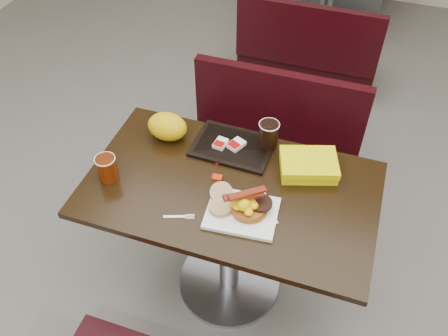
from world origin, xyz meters
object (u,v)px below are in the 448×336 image
(bench_far_s, at_px, (311,40))
(coffee_cup_far, at_px, (269,134))
(hashbrown_sleeve_left, at_px, (221,143))
(tray, at_px, (233,146))
(bench_near_n, at_px, (268,146))
(pancake_stack, at_px, (250,208))
(table_near, at_px, (230,240))
(hashbrown_sleeve_right, at_px, (236,145))
(clamshell, at_px, (308,165))
(coffee_cup_near, at_px, (107,168))
(paper_bag, at_px, (167,127))
(fork, at_px, (174,217))
(knife, at_px, (270,207))
(platter, at_px, (242,213))

(bench_far_s, bearing_deg, coffee_cup_far, -87.14)
(hashbrown_sleeve_left, bearing_deg, tray, 25.74)
(bench_far_s, xyz_separation_m, coffee_cup_far, (0.08, -1.62, 0.46))
(bench_near_n, relative_size, pancake_stack, 7.08)
(table_near, bearing_deg, pancake_stack, -43.56)
(bench_far_s, relative_size, hashbrown_sleeve_left, 14.59)
(hashbrown_sleeve_right, bearing_deg, clamshell, 20.49)
(coffee_cup_near, bearing_deg, table_near, 12.85)
(hashbrown_sleeve_right, bearing_deg, hashbrown_sleeve_left, -142.51)
(pancake_stack, xyz_separation_m, paper_bag, (-0.48, 0.31, 0.03))
(bench_near_n, bearing_deg, hashbrown_sleeve_right, -95.61)
(fork, relative_size, tray, 0.35)
(table_near, bearing_deg, paper_bag, 151.16)
(coffee_cup_near, xyz_separation_m, hashbrown_sleeve_right, (0.45, 0.34, -0.03))
(pancake_stack, relative_size, knife, 0.84)
(table_near, bearing_deg, bench_far_s, 90.00)
(coffee_cup_near, bearing_deg, bench_far_s, 76.10)
(pancake_stack, distance_m, knife, 0.09)
(pancake_stack, bearing_deg, platter, -145.37)
(platter, xyz_separation_m, fork, (-0.25, -0.10, -0.01))
(fork, height_order, clamshell, clamshell)
(knife, xyz_separation_m, clamshell, (0.10, 0.25, 0.03))
(pancake_stack, bearing_deg, bench_near_n, 97.89)
(bench_near_n, height_order, hashbrown_sleeve_right, hashbrown_sleeve_right)
(table_near, height_order, pancake_stack, pancake_stack)
(hashbrown_sleeve_right, xyz_separation_m, clamshell, (0.33, -0.03, 0.01))
(hashbrown_sleeve_left, bearing_deg, clamshell, 5.83)
(bench_far_s, xyz_separation_m, coffee_cup_near, (-0.50, -2.01, 0.45))
(platter, bearing_deg, bench_near_n, 90.99)
(bench_near_n, relative_size, platter, 3.64)
(clamshell, bearing_deg, bench_far_s, 81.62)
(table_near, height_order, platter, platter)
(fork, relative_size, paper_bag, 0.67)
(tray, bearing_deg, bench_far_s, 89.42)
(bench_near_n, distance_m, hashbrown_sleeve_right, 0.63)
(platter, bearing_deg, fork, -163.66)
(knife, relative_size, clamshell, 0.71)
(bench_near_n, distance_m, fork, 1.01)
(bench_far_s, distance_m, tray, 1.72)
(bench_near_n, relative_size, clamshell, 4.23)
(pancake_stack, xyz_separation_m, clamshell, (0.17, 0.30, 0.00))
(platter, height_order, coffee_cup_near, coffee_cup_near)
(tray, bearing_deg, fork, -100.54)
(coffee_cup_near, xyz_separation_m, fork, (0.34, -0.11, -0.05))
(fork, xyz_separation_m, tray, (0.10, 0.45, 0.01))
(fork, bearing_deg, hashbrown_sleeve_right, 56.73)
(bench_near_n, relative_size, paper_bag, 5.50)
(clamshell, bearing_deg, platter, -139.24)
(bench_far_s, bearing_deg, hashbrown_sleeve_left, -93.91)
(pancake_stack, distance_m, clamshell, 0.35)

